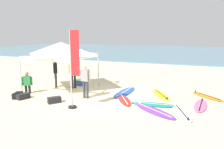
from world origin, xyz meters
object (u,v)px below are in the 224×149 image
(surfboard_orange, at_px, (207,96))
(person_grey, at_px, (85,79))
(surfboard_blue, at_px, (125,92))
(surfboard_teal, at_px, (154,104))
(gear_bag_near_tent, at_px, (23,96))
(cooler_box, at_px, (81,82))
(canopy_tent, at_px, (61,49))
(person_black, at_px, (55,71))
(person_green, at_px, (27,82))
(surfboard_yellow, at_px, (161,95))
(surfboard_pink, at_px, (201,105))
(gear_bag_on_sand, at_px, (18,95))
(gear_bag_by_pole, at_px, (54,100))
(person_yellow, at_px, (73,72))
(banner_flag, at_px, (73,73))
(surfboard_red, at_px, (124,100))
(surfboard_white, at_px, (182,113))
(surfboard_purple, at_px, (154,111))

(surfboard_orange, xyz_separation_m, person_grey, (-5.72, -2.42, 0.95))
(surfboard_blue, bearing_deg, surfboard_teal, -38.02)
(surfboard_orange, bearing_deg, surfboard_blue, -169.76)
(gear_bag_near_tent, distance_m, cooler_box, 3.75)
(canopy_tent, relative_size, surfboard_blue, 1.26)
(person_black, xyz_separation_m, person_green, (-0.60, -1.71, -0.33))
(surfboard_yellow, distance_m, surfboard_teal, 1.71)
(surfboard_pink, bearing_deg, person_green, -172.45)
(person_grey, distance_m, gear_bag_on_sand, 3.56)
(canopy_tent, bearing_deg, gear_bag_by_pole, -65.43)
(person_grey, bearing_deg, surfboard_yellow, 28.50)
(gear_bag_by_pole, xyz_separation_m, cooler_box, (-0.55, 3.48, 0.06))
(canopy_tent, xyz_separation_m, person_yellow, (0.36, 0.58, -1.40))
(surfboard_teal, height_order, cooler_box, cooler_box)
(surfboard_pink, distance_m, banner_flag, 5.83)
(gear_bag_near_tent, relative_size, gear_bag_by_pole, 1.00)
(surfboard_yellow, bearing_deg, person_green, -161.73)
(surfboard_orange, bearing_deg, person_yellow, -173.01)
(surfboard_red, height_order, person_grey, person_grey)
(surfboard_teal, height_order, gear_bag_near_tent, gear_bag_near_tent)
(gear_bag_on_sand, bearing_deg, surfboard_pink, 13.19)
(surfboard_blue, height_order, gear_bag_on_sand, gear_bag_on_sand)
(surfboard_teal, bearing_deg, banner_flag, -152.26)
(surfboard_red, xyz_separation_m, person_yellow, (-3.57, 1.20, 0.95))
(surfboard_orange, bearing_deg, gear_bag_by_pole, -151.65)
(canopy_tent, distance_m, surfboard_red, 4.62)
(surfboard_blue, xyz_separation_m, gear_bag_on_sand, (-4.75, -2.90, 0.10))
(person_black, relative_size, person_yellow, 1.00)
(surfboard_red, bearing_deg, canopy_tent, 171.10)
(person_yellow, height_order, cooler_box, person_yellow)
(person_black, relative_size, gear_bag_by_pole, 2.85)
(person_yellow, bearing_deg, gear_bag_on_sand, -120.06)
(surfboard_blue, xyz_separation_m, banner_flag, (-1.26, -3.17, 1.54))
(person_black, distance_m, person_green, 1.84)
(surfboard_white, bearing_deg, person_green, 179.48)
(surfboard_blue, distance_m, banner_flag, 3.74)
(surfboard_orange, height_order, gear_bag_on_sand, gear_bag_on_sand)
(person_yellow, relative_size, gear_bag_by_pole, 2.85)
(surfboard_purple, xyz_separation_m, gear_bag_near_tent, (-6.41, -0.61, 0.10))
(person_yellow, xyz_separation_m, banner_flag, (1.89, -3.03, 0.59))
(surfboard_red, bearing_deg, surfboard_yellow, 45.48)
(surfboard_teal, distance_m, person_black, 6.38)
(gear_bag_near_tent, bearing_deg, surfboard_red, 18.23)
(person_yellow, bearing_deg, gear_bag_by_pole, -77.23)
(banner_flag, bearing_deg, person_green, 162.66)
(surfboard_teal, height_order, person_yellow, person_yellow)
(surfboard_pink, relative_size, surfboard_purple, 0.91)
(canopy_tent, bearing_deg, surfboard_blue, 11.65)
(surfboard_orange, distance_m, person_yellow, 7.47)
(canopy_tent, bearing_deg, gear_bag_near_tent, -111.16)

